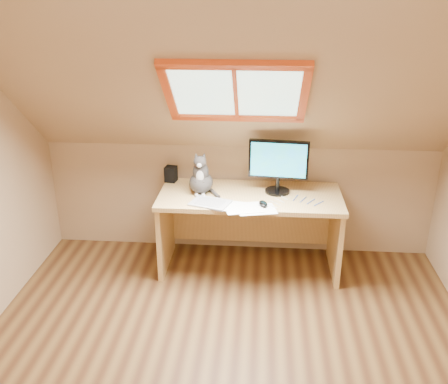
# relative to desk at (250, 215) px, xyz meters

# --- Properties ---
(ground) EXTENTS (3.50, 3.50, 0.00)m
(ground) POSITION_rel_desk_xyz_m (-0.11, -1.45, -0.48)
(ground) COLOR brown
(ground) RESTS_ON ground
(room_shell) EXTENTS (3.52, 3.52, 2.41)m
(room_shell) POSITION_rel_desk_xyz_m (-0.11, -1.54, 0.95)
(room_shell) COLOR tan
(room_shell) RESTS_ON ground
(desk) EXTENTS (1.53, 0.67, 0.70)m
(desk) POSITION_rel_desk_xyz_m (0.00, 0.00, 0.00)
(desk) COLOR tan
(desk) RESTS_ON ground
(monitor) EXTENTS (0.49, 0.21, 0.46)m
(monitor) POSITION_rel_desk_xyz_m (0.23, -0.00, 0.48)
(monitor) COLOR black
(monitor) RESTS_ON desk
(cat) EXTENTS (0.20, 0.24, 0.37)m
(cat) POSITION_rel_desk_xyz_m (-0.42, -0.06, 0.35)
(cat) COLOR #3B3634
(cat) RESTS_ON desk
(desk_speaker) EXTENTS (0.11, 0.11, 0.14)m
(desk_speaker) POSITION_rel_desk_xyz_m (-0.72, 0.18, 0.29)
(desk_speaker) COLOR black
(desk_speaker) RESTS_ON desk
(graphics_tablet) EXTENTS (0.36, 0.30, 0.01)m
(graphics_tablet) POSITION_rel_desk_xyz_m (-0.31, -0.28, 0.22)
(graphics_tablet) COLOR #B2B2B7
(graphics_tablet) RESTS_ON desk
(mouse) EXTENTS (0.09, 0.13, 0.04)m
(mouse) POSITION_rel_desk_xyz_m (0.11, -0.29, 0.24)
(mouse) COLOR black
(mouse) RESTS_ON desk
(papers) EXTENTS (0.35, 0.30, 0.01)m
(papers) POSITION_rel_desk_xyz_m (-0.01, -0.33, 0.22)
(papers) COLOR white
(papers) RESTS_ON desk
(cables) EXTENTS (0.51, 0.26, 0.01)m
(cables) POSITION_rel_desk_xyz_m (0.37, -0.18, 0.22)
(cables) COLOR silver
(cables) RESTS_ON desk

